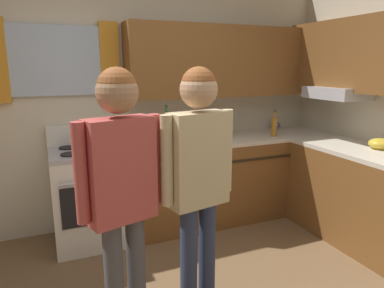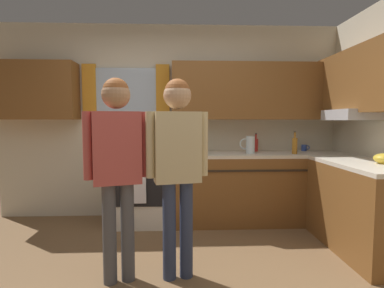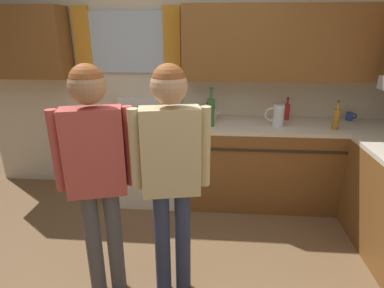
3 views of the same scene
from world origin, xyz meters
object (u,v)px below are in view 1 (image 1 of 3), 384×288
at_px(stove_oven, 93,194).
at_px(bottle_sauce_red, 227,126).
at_px(mixing_bowl, 380,144).
at_px(stovetop_kettle, 157,133).
at_px(bottle_oil_amber, 274,126).
at_px(bottle_wine_green, 167,130).
at_px(adult_in_plaid, 198,169).
at_px(mug_cobalt_blue, 275,126).
at_px(water_pitcher, 226,129).
at_px(adult_left, 121,181).

distance_m(stove_oven, bottle_sauce_red, 1.62).
bearing_deg(mixing_bowl, stovetop_kettle, 149.29).
xyz_separation_m(bottle_oil_amber, bottle_sauce_red, (-0.41, 0.33, -0.02)).
bearing_deg(bottle_wine_green, mixing_bowl, -26.93).
bearing_deg(mixing_bowl, bottle_oil_amber, 121.66).
bearing_deg(bottle_oil_amber, adult_in_plaid, -139.37).
height_order(bottle_sauce_red, mug_cobalt_blue, bottle_sauce_red).
height_order(bottle_wine_green, mixing_bowl, bottle_wine_green).
height_order(bottle_sauce_red, stovetop_kettle, bottle_sauce_red).
xyz_separation_m(bottle_sauce_red, adult_in_plaid, (-1.05, -1.58, 0.05)).
relative_size(stovetop_kettle, water_pitcher, 1.24).
bearing_deg(mug_cobalt_blue, water_pitcher, -160.75).
distance_m(bottle_oil_amber, water_pitcher, 0.55).
bearing_deg(water_pitcher, bottle_sauce_red, 61.23).
bearing_deg(adult_left, adult_in_plaid, 4.92).
relative_size(bottle_wine_green, adult_in_plaid, 0.24).
height_order(stove_oven, mug_cobalt_blue, stove_oven).
distance_m(mug_cobalt_blue, adult_in_plaid, 2.36).
xyz_separation_m(mug_cobalt_blue, stovetop_kettle, (-1.54, -0.16, 0.05)).
height_order(bottle_sauce_red, mixing_bowl, bottle_sauce_red).
distance_m(bottle_wine_green, mug_cobalt_blue, 1.54).
xyz_separation_m(stove_oven, water_pitcher, (1.38, -0.07, 0.54)).
bearing_deg(adult_in_plaid, water_pitcher, 55.50).
bearing_deg(bottle_oil_amber, bottle_wine_green, 179.18).
height_order(mixing_bowl, adult_in_plaid, adult_in_plaid).
distance_m(water_pitcher, mixing_bowl, 1.45).
xyz_separation_m(water_pitcher, adult_in_plaid, (-0.91, -1.32, 0.03)).
relative_size(stove_oven, mug_cobalt_blue, 9.58).
xyz_separation_m(stove_oven, mixing_bowl, (2.47, -1.02, 0.48)).
xyz_separation_m(bottle_sauce_red, mug_cobalt_blue, (0.68, 0.03, -0.05)).
distance_m(stovetop_kettle, mixing_bowl, 2.11).
bearing_deg(bottle_oil_amber, stovetop_kettle, 171.29).
bearing_deg(bottle_wine_green, bottle_oil_amber, -0.82).
bearing_deg(stove_oven, bottle_oil_amber, -4.15).
bearing_deg(bottle_wine_green, mug_cobalt_blue, 12.74).
bearing_deg(bottle_oil_amber, water_pitcher, 172.83).
bearing_deg(stove_oven, stovetop_kettle, 4.66).
relative_size(stovetop_kettle, mixing_bowl, 1.38).
relative_size(stovetop_kettle, adult_in_plaid, 0.17).
bearing_deg(stovetop_kettle, adult_left, -114.18).
height_order(water_pitcher, adult_in_plaid, adult_in_plaid).
relative_size(stove_oven, bottle_sauce_red, 4.48).
height_order(mug_cobalt_blue, mixing_bowl, mixing_bowl).
bearing_deg(adult_left, stove_oven, 89.86).
relative_size(mixing_bowl, adult_left, 0.12).
distance_m(stove_oven, water_pitcher, 1.49).
bearing_deg(mug_cobalt_blue, mixing_bowl, -77.79).
distance_m(bottle_wine_green, mixing_bowl, 1.99).
distance_m(stove_oven, mug_cobalt_blue, 2.27).
bearing_deg(adult_in_plaid, stovetop_kettle, 82.63).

